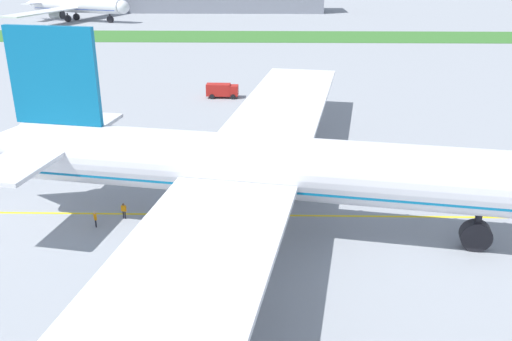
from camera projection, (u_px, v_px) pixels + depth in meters
The scene contains 8 objects.
ground_plane at pixel (258, 224), 53.99m from camera, with size 600.00×600.00×0.00m, color #9399A0.
apron_taxi_line at pixel (258, 215), 55.75m from camera, with size 280.00×0.36×0.01m, color yellow.
grass_median_strip at pixel (265, 36), 169.75m from camera, with size 320.00×24.00×0.10m, color #38722D.
airliner_foreground at pixel (260, 168), 50.68m from camera, with size 58.62×94.36×18.57m.
ground_crew_wingwalker_port at pixel (124, 209), 54.66m from camera, with size 0.57×0.35×1.68m.
ground_crew_marshaller_front at pixel (95, 218), 53.02m from camera, with size 0.42×0.52×1.64m.
service_truck_baggage_loader at pixel (222, 90), 99.38m from camera, with size 5.75×2.58×2.51m.
parked_airliner_far_left at pixel (76, 6), 204.13m from camera, with size 43.23×68.46×16.26m.
Camera 1 is at (0.89, -48.15, 24.96)m, focal length 38.73 mm.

